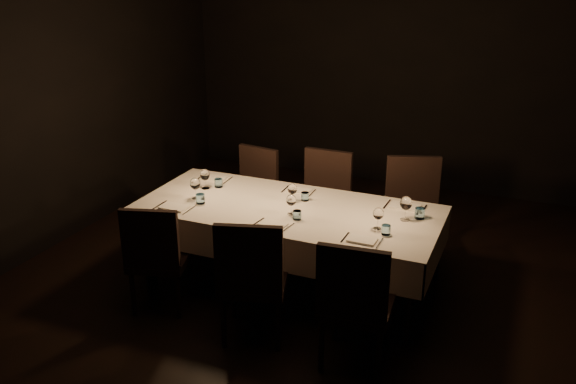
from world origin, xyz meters
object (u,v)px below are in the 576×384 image
at_px(chair_near_right, 355,300).
at_px(chair_far_left, 253,189).
at_px(chair_near_left, 156,254).
at_px(chair_near_center, 252,276).
at_px(chair_far_right, 413,209).
at_px(chair_far_center, 323,198).
at_px(dining_table, 288,216).

xyz_separation_m(chair_near_right, chair_far_left, (-1.60, 1.71, -0.03)).
xyz_separation_m(chair_near_left, chair_near_center, (0.89, -0.08, 0.03)).
distance_m(chair_near_right, chair_far_left, 2.34).
distance_m(chair_far_left, chair_far_right, 1.63).
relative_size(chair_near_right, chair_far_center, 1.00).
height_order(dining_table, chair_far_center, chair_far_center).
relative_size(dining_table, chair_near_left, 2.69).
xyz_separation_m(chair_far_left, chair_far_right, (1.63, 0.00, 0.04)).
distance_m(dining_table, chair_near_center, 0.84).
relative_size(chair_near_center, chair_far_right, 0.98).
bearing_deg(chair_near_center, chair_far_left, -81.17).
height_order(chair_near_center, chair_far_center, chair_near_center).
height_order(chair_near_left, chair_far_center, chair_far_center).
xyz_separation_m(dining_table, chair_near_center, (0.06, -0.83, -0.14)).
bearing_deg(chair_near_left, chair_near_center, 158.13).
bearing_deg(chair_near_right, dining_table, -49.90).
bearing_deg(chair_near_center, chair_far_right, -132.73).
xyz_separation_m(dining_table, chair_far_center, (0.02, 0.83, -0.14)).
distance_m(chair_far_center, chair_far_right, 0.86).
relative_size(chair_near_right, chair_far_left, 1.07).
height_order(chair_near_right, chair_far_right, chair_far_right).
bearing_deg(chair_near_right, chair_far_center, -68.51).
distance_m(chair_near_left, chair_far_center, 1.79).
bearing_deg(chair_far_center, chair_near_right, -63.10).
xyz_separation_m(chair_near_left, chair_far_left, (0.08, 1.60, -0.00)).
bearing_deg(chair_far_right, chair_far_center, 162.35).
height_order(dining_table, chair_near_center, chair_near_center).
relative_size(chair_near_right, chair_far_right, 0.97).
relative_size(dining_table, chair_near_right, 2.53).
distance_m(chair_near_right, chair_far_right, 1.72).
xyz_separation_m(chair_far_left, chair_far_center, (0.76, -0.02, 0.03)).
xyz_separation_m(chair_far_center, chair_far_right, (0.86, 0.02, 0.02)).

